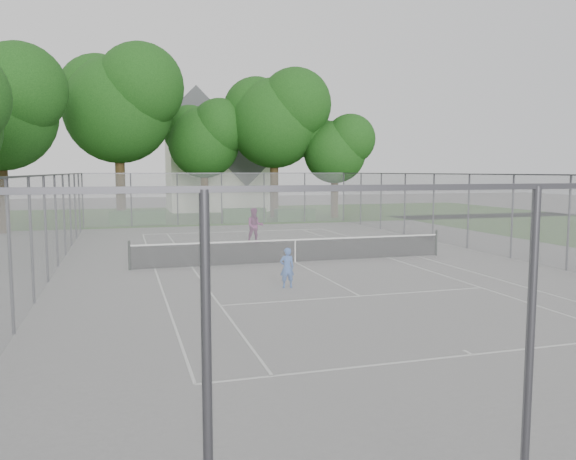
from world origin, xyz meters
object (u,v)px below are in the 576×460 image
object	(u,v)px
tennis_net	(295,250)
woman_player	(255,226)
house	(216,163)
girl_player	(287,268)

from	to	relation	value
tennis_net	woman_player	xyz separation A→B (m)	(-0.21, 6.17, 0.39)
woman_player	house	bearing A→B (deg)	90.98
tennis_net	woman_player	size ratio (longest dim) A/B	7.17
girl_player	woman_player	xyz separation A→B (m)	(1.49, 10.78, 0.26)
tennis_net	girl_player	xyz separation A→B (m)	(-1.70, -4.61, 0.12)
tennis_net	house	size ratio (longest dim) A/B	1.18
house	girl_player	distance (m)	36.08
tennis_net	house	world-z (taller)	house
woman_player	girl_player	bearing A→B (deg)	-91.99
house	girl_player	size ratio (longest dim) A/B	8.66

